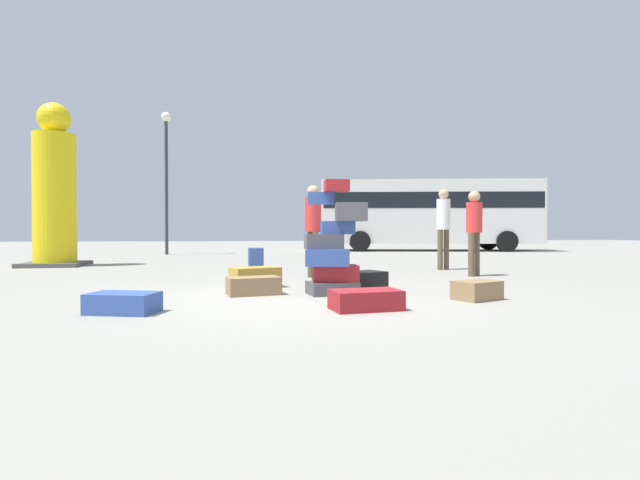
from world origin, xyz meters
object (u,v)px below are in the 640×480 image
(suitcase_brown_foreground_near, at_px, (254,286))
(suitcase_maroon_upright_blue, at_px, (366,300))
(suitcase_navy_foreground_far, at_px, (256,265))
(suitcase_tan_behind_tower, at_px, (255,277))
(person_tourist_with_camera, at_px, (443,221))
(yellow_dummy_statue, at_px, (55,194))
(lamp_post, at_px, (166,160))
(suitcase_navy_left_side, at_px, (123,303))
(suitcase_black_right_side, at_px, (363,280))
(suitcase_tower, at_px, (333,250))
(parked_bus, at_px, (428,211))
(person_passerby_in_red, at_px, (474,225))
(person_bearded_onlooker, at_px, (313,223))
(suitcase_brown_white_trunk, at_px, (477,290))

(suitcase_brown_foreground_near, xyz_separation_m, suitcase_maroon_upright_blue, (1.15, -1.43, -0.01))
(suitcase_brown_foreground_near, bearing_deg, suitcase_navy_foreground_far, 76.05)
(suitcase_tan_behind_tower, height_order, person_tourist_with_camera, person_tourist_with_camera)
(yellow_dummy_statue, distance_m, lamp_post, 6.42)
(suitcase_navy_left_side, xyz_separation_m, lamp_post, (-1.48, 13.31, 3.46))
(suitcase_navy_foreground_far, relative_size, suitcase_black_right_side, 0.91)
(suitcase_tower, distance_m, suitcase_brown_foreground_near, 1.16)
(suitcase_brown_foreground_near, distance_m, parked_bus, 16.33)
(suitcase_tan_behind_tower, bearing_deg, suitcase_maroon_upright_blue, -83.86)
(suitcase_tower, bearing_deg, lamp_post, 107.72)
(person_passerby_in_red, distance_m, yellow_dummy_statue, 9.88)
(suitcase_maroon_upright_blue, bearing_deg, person_bearded_onlooker, 83.66)
(person_bearded_onlooker, relative_size, person_passerby_in_red, 1.04)
(suitcase_maroon_upright_blue, height_order, suitcase_brown_white_trunk, suitcase_brown_white_trunk)
(suitcase_navy_foreground_far, height_order, suitcase_black_right_side, suitcase_navy_foreground_far)
(suitcase_brown_foreground_near, xyz_separation_m, lamp_post, (-2.85, 12.11, 3.45))
(suitcase_navy_foreground_far, bearing_deg, suitcase_tower, -64.58)
(suitcase_black_right_side, height_order, yellow_dummy_statue, yellow_dummy_statue)
(suitcase_tower, bearing_deg, person_passerby_in_red, 33.48)
(suitcase_brown_foreground_near, relative_size, lamp_post, 0.13)
(suitcase_brown_white_trunk, height_order, parked_bus, parked_bus)
(suitcase_tower, xyz_separation_m, suitcase_brown_foreground_near, (-1.06, 0.13, -0.47))
(suitcase_navy_foreground_far, distance_m, parked_bus, 14.80)
(yellow_dummy_statue, xyz_separation_m, lamp_post, (1.80, 5.89, 1.78))
(person_tourist_with_camera, bearing_deg, suitcase_navy_foreground_far, -5.42)
(parked_bus, distance_m, lamp_post, 11.50)
(suitcase_brown_foreground_near, distance_m, lamp_post, 12.91)
(suitcase_tower, bearing_deg, person_tourist_with_camera, 48.09)
(suitcase_brown_foreground_near, relative_size, yellow_dummy_statue, 0.17)
(person_tourist_with_camera, bearing_deg, person_bearded_onlooker, -4.67)
(suitcase_brown_white_trunk, height_order, person_bearded_onlooker, person_bearded_onlooker)
(lamp_post, bearing_deg, suitcase_maroon_upright_blue, -73.52)
(person_tourist_with_camera, height_order, person_passerby_in_red, person_tourist_with_camera)
(suitcase_black_right_side, xyz_separation_m, yellow_dummy_statue, (-6.29, 5.75, 1.66))
(suitcase_brown_white_trunk, height_order, person_passerby_in_red, person_passerby_in_red)
(suitcase_brown_foreground_near, bearing_deg, suitcase_brown_white_trunk, -30.11)
(suitcase_brown_white_trunk, bearing_deg, person_passerby_in_red, 39.73)
(person_bearded_onlooker, relative_size, parked_bus, 0.17)
(suitcase_tower, xyz_separation_m, yellow_dummy_statue, (-5.71, 6.34, 1.20))
(suitcase_navy_left_side, relative_size, parked_bus, 0.07)
(suitcase_navy_left_side, bearing_deg, lamp_post, 113.83)
(suitcase_tower, distance_m, person_tourist_with_camera, 4.91)
(person_tourist_with_camera, distance_m, parked_bus, 11.20)
(suitcase_brown_foreground_near, relative_size, suitcase_navy_left_side, 1.02)
(suitcase_brown_foreground_near, bearing_deg, yellow_dummy_statue, 115.99)
(person_bearded_onlooker, bearing_deg, parked_bus, 134.75)
(suitcase_black_right_side, relative_size, person_bearded_onlooker, 0.37)
(suitcase_brown_foreground_near, bearing_deg, suitcase_navy_left_side, -149.66)
(suitcase_navy_left_side, height_order, parked_bus, parked_bus)
(parked_bus, relative_size, lamp_post, 1.86)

